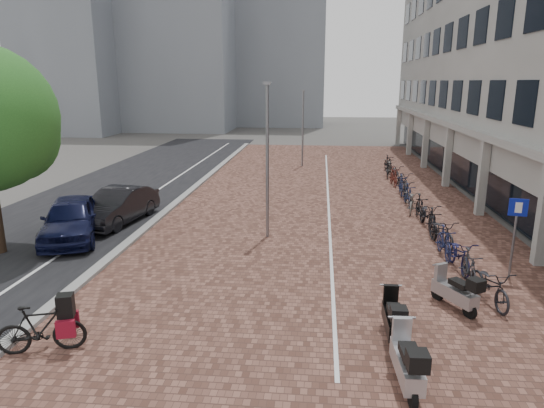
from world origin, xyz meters
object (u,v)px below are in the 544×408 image
Objects in this scene: hero_bike at (41,328)px; scooter_mid at (393,317)px; parking_sign at (516,225)px; car_dark at (118,206)px; scooter_front at (455,290)px; scooter_back at (407,360)px; car_navy at (71,219)px.

scooter_mid is (7.66, 1.34, -0.03)m from hero_bike.
parking_sign is at bearing -82.90° from hero_bike.
car_dark is 2.72× the size of scooter_mid.
scooter_front is 3.93m from scooter_back.
car_navy is 1.89× the size of parking_sign.
parking_sign is (4.00, 5.77, 1.06)m from scooter_back.
car_navy is 2.41× the size of hero_bike.
car_navy is at bearing -102.40° from car_dark.
car_navy is at bearing -176.73° from parking_sign.
scooter_back is (7.66, -0.49, 0.02)m from hero_bike.
car_navy is 2.92× the size of scooter_front.
car_dark reaches higher than scooter_front.
parking_sign is (14.92, -2.23, 0.87)m from car_navy.
car_dark reaches higher than scooter_mid.
scooter_back reaches higher than scooter_mid.
scooter_back is at bearing -55.44° from car_navy.
car_navy is 2.87× the size of scooter_mid.
parking_sign is at bearing 44.75° from scooter_mid.
scooter_front is 0.65× the size of parking_sign.
scooter_back is (0.00, -1.83, 0.04)m from scooter_mid.
car_dark is at bearing 121.44° from scooter_front.
car_dark reaches higher than hero_bike.
car_dark is at bearing 132.03° from scooter_back.
scooter_mid is (10.92, -6.17, -0.24)m from car_navy.
car_navy reaches higher than hero_bike.
scooter_front is at bearing -38.71° from car_navy.
scooter_mid is at bearing 87.43° from scooter_back.
car_navy is 12.54m from scooter_mid.
scooter_mid is at bearing -166.01° from scooter_front.
car_navy is at bearing 150.69° from scooter_mid.
hero_bike is 1.21× the size of scooter_front.
hero_bike is 12.85m from parking_sign.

